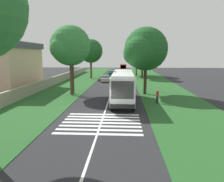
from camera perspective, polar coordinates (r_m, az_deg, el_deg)
The scene contains 20 objects.
ground at distance 20.88m, azimuth -2.30°, elevation -6.69°, with size 160.00×160.00×0.00m, color #262628.
grass_verge_left at distance 36.87m, azimuth -12.82°, elevation 0.18°, with size 120.00×8.00×0.04m, color #235623.
grass_verge_right at distance 35.99m, azimuth 13.16°, elevation -0.06°, with size 120.00×8.00×0.04m, color #235623.
centre_line at distance 35.50m, azimuth 0.01°, elevation 0.04°, with size 110.00×0.16×0.01m, color silver.
coach_bus at distance 26.50m, azimuth 2.85°, elevation 1.50°, with size 11.16×2.62×3.73m.
zebra_crossing at distance 19.06m, azimuth -2.86°, elevation -8.27°, with size 5.85×6.80×0.01m.
trailing_car_0 at distance 47.59m, azimuth -1.60°, elevation 3.23°, with size 4.30×1.78×1.43m.
trailing_car_1 at distance 55.74m, azimuth 3.07°, elevation 4.13°, with size 4.30×1.78×1.43m.
trailing_car_2 at distance 61.99m, azimuth -0.12°, elevation 4.68°, with size 4.30×1.78×1.43m.
trailing_car_3 at distance 69.97m, azimuth -0.05°, elevation 5.22°, with size 4.30×1.78×1.43m.
trailing_minibus_0 at distance 78.30m, azimuth 2.95°, elevation 6.30°, with size 6.00×2.14×2.53m.
roadside_tree_left_0 at distance 54.37m, azimuth -5.68°, elevation 10.17°, with size 6.51×5.75×9.52m.
roadside_tree_left_1 at distance 32.04m, azimuth -10.82°, elevation 11.22°, with size 6.76×5.64×9.83m.
roadside_tree_right_0 at distance 61.58m, azimuth 6.21°, elevation 9.67°, with size 8.94×7.40×9.98m.
roadside_tree_right_1 at distance 32.26m, azimuth 8.43°, elevation 10.47°, with size 7.48×6.27×9.69m.
roadside_tree_right_2 at distance 54.11m, azimuth 7.74°, elevation 9.11°, with size 6.68×5.38×8.35m.
utility_pole at distance 32.62m, azimuth -10.11°, elevation 5.57°, with size 0.24×1.40×7.01m.
roadside_wall at distance 42.50m, azimuth -15.43°, elevation 2.38°, with size 70.00×0.40×1.58m, color #9E937F.
roadside_building at distance 42.01m, azimuth -26.94°, elevation 5.92°, with size 13.34×10.29×7.84m.
pedestrian at distance 26.71m, azimuth 11.70°, elevation -1.32°, with size 0.34×0.34×1.69m.
Camera 1 is at (-19.97, -1.95, 5.79)m, focal length 35.18 mm.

